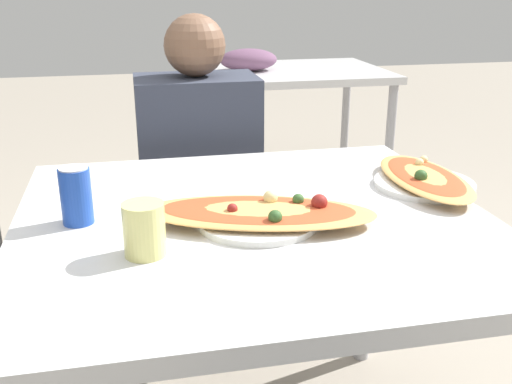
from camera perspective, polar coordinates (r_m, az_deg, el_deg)
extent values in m
cube|color=silver|center=(1.34, -0.18, -3.05)|extent=(1.04, 0.97, 0.04)
cylinder|color=#99999E|center=(1.87, -17.29, -9.44)|extent=(0.05, 0.05, 0.70)
cylinder|color=#99999E|center=(2.00, 10.51, -6.94)|extent=(0.05, 0.05, 0.70)
cube|color=#4C4C4C|center=(2.12, -5.38, -2.47)|extent=(0.40, 0.40, 0.04)
cube|color=#4C4C4C|center=(2.22, -6.15, 4.74)|extent=(0.38, 0.03, 0.41)
cylinder|color=#38383D|center=(2.09, 0.08, -9.62)|extent=(0.03, 0.03, 0.41)
cylinder|color=#38383D|center=(2.06, -9.37, -10.47)|extent=(0.03, 0.03, 0.41)
cylinder|color=#38383D|center=(2.39, -1.64, -5.68)|extent=(0.03, 0.03, 0.41)
cylinder|color=#38383D|center=(2.36, -9.84, -6.34)|extent=(0.03, 0.03, 0.41)
cylinder|color=#2D2D38|center=(2.10, -2.34, -8.88)|extent=(0.10, 0.10, 0.45)
cylinder|color=#2D2D38|center=(2.08, -7.19, -9.30)|extent=(0.10, 0.10, 0.45)
cube|color=#333847|center=(2.01, -5.52, 4.09)|extent=(0.39, 0.26, 0.48)
sphere|color=brown|center=(1.94, -5.86, 13.73)|extent=(0.20, 0.20, 0.20)
cylinder|color=white|center=(1.29, 0.34, -2.64)|extent=(0.26, 0.26, 0.01)
ellipsoid|color=tan|center=(1.28, 0.35, -1.94)|extent=(0.54, 0.33, 0.02)
ellipsoid|color=#C14C28|center=(1.28, 0.35, -1.69)|extent=(0.45, 0.27, 0.01)
sphere|color=#335928|center=(1.22, 1.84, -2.38)|extent=(0.03, 0.03, 0.03)
sphere|color=#335928|center=(1.32, 4.04, -0.72)|extent=(0.03, 0.03, 0.03)
sphere|color=maroon|center=(1.27, -2.27, -1.60)|extent=(0.02, 0.02, 0.02)
sphere|color=maroon|center=(1.30, 6.05, -0.97)|extent=(0.04, 0.04, 0.04)
sphere|color=beige|center=(1.32, 1.42, -0.58)|extent=(0.03, 0.03, 0.03)
cylinder|color=#1E47B2|center=(1.33, -16.76, -0.39)|extent=(0.07, 0.07, 0.12)
cylinder|color=silver|center=(1.31, -17.03, 2.18)|extent=(0.06, 0.06, 0.00)
cylinder|color=#E0DB7F|center=(1.15, -10.60, -3.52)|extent=(0.08, 0.08, 0.10)
cylinder|color=white|center=(1.57, 15.72, 0.75)|extent=(0.25, 0.25, 0.01)
ellipsoid|color=tan|center=(1.56, 15.78, 1.34)|extent=(0.19, 0.40, 0.02)
ellipsoid|color=#C14C28|center=(1.56, 15.80, 1.55)|extent=(0.16, 0.33, 0.01)
sphere|color=beige|center=(1.64, 15.30, 2.70)|extent=(0.02, 0.02, 0.02)
sphere|color=beige|center=(1.67, 15.69, 2.98)|extent=(0.02, 0.02, 0.02)
sphere|color=#335928|center=(1.52, 15.43, 1.48)|extent=(0.03, 0.03, 0.03)
cube|color=silver|center=(3.46, 2.91, 11.26)|extent=(1.10, 0.80, 0.04)
ellipsoid|color=#724C6B|center=(3.40, -0.73, 12.49)|extent=(0.32, 0.24, 0.12)
cylinder|color=#99999E|center=(3.11, -4.49, 3.26)|extent=(0.05, 0.05, 0.70)
cylinder|color=#99999E|center=(3.38, 12.57, 4.20)|extent=(0.05, 0.05, 0.70)
cylinder|color=#99999E|center=(3.78, -5.94, 6.23)|extent=(0.05, 0.05, 0.70)
cylinder|color=#99999E|center=(4.01, 8.50, 6.90)|extent=(0.05, 0.05, 0.70)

